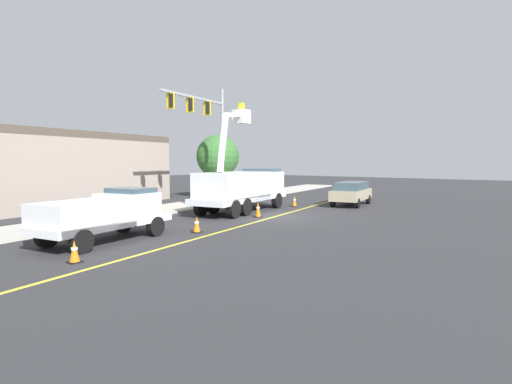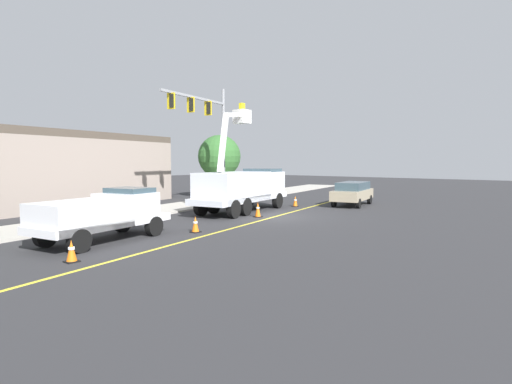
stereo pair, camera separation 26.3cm
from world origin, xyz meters
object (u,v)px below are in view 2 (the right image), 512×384
at_px(service_pickup_truck, 102,213).
at_px(traffic_cone_leading, 71,251).
at_px(passing_minivan, 353,192).
at_px(traffic_signal_mast, 207,123).
at_px(traffic_cone_mid_front, 195,224).
at_px(traffic_cone_trailing, 295,201).
at_px(utility_bucket_truck, 243,186).
at_px(traffic_cone_mid_rear, 258,210).

distance_m(service_pickup_truck, traffic_cone_leading, 3.42).
height_order(passing_minivan, traffic_signal_mast, traffic_signal_mast).
distance_m(passing_minivan, traffic_cone_leading, 20.93).
bearing_deg(traffic_cone_mid_front, traffic_cone_trailing, 11.60).
distance_m(utility_bucket_truck, traffic_cone_leading, 13.99).
xyz_separation_m(utility_bucket_truck, traffic_cone_leading, (-13.23, -4.37, -1.27)).
relative_size(utility_bucket_truck, traffic_cone_leading, 12.02).
bearing_deg(passing_minivan, traffic_cone_trailing, 138.98).
height_order(traffic_cone_mid_rear, traffic_signal_mast, traffic_signal_mast).
bearing_deg(passing_minivan, traffic_cone_mid_rear, 171.29).
distance_m(utility_bucket_truck, traffic_cone_mid_front, 7.97).
bearing_deg(traffic_cone_mid_rear, service_pickup_truck, 177.86).
relative_size(traffic_cone_mid_rear, traffic_cone_trailing, 1.15).
relative_size(traffic_cone_leading, traffic_cone_trailing, 0.94).
bearing_deg(traffic_cone_trailing, passing_minivan, -41.02).
relative_size(traffic_cone_leading, traffic_signal_mast, 0.08).
bearing_deg(passing_minivan, traffic_cone_mid_front, 178.31).
bearing_deg(traffic_cone_trailing, traffic_signal_mast, 125.19).
xyz_separation_m(traffic_cone_mid_rear, traffic_signal_mast, (2.32, 6.52, 5.46)).
xyz_separation_m(traffic_cone_mid_front, traffic_cone_mid_rear, (5.64, 0.97, 0.07)).
height_order(service_pickup_truck, traffic_cone_leading, service_pickup_truck).
bearing_deg(traffic_cone_mid_rear, utility_bucket_truck, 58.48).
height_order(passing_minivan, traffic_cone_trailing, passing_minivan).
distance_m(traffic_cone_leading, traffic_cone_trailing, 18.00).
height_order(utility_bucket_truck, traffic_cone_mid_rear, utility_bucket_truck).
distance_m(traffic_cone_leading, traffic_signal_mast, 17.35).
bearing_deg(traffic_cone_trailing, traffic_cone_mid_rear, -166.65).
bearing_deg(utility_bucket_truck, traffic_signal_mast, 78.39).
xyz_separation_m(traffic_cone_mid_front, traffic_cone_trailing, (11.56, 2.37, 0.01)).
distance_m(traffic_cone_mid_front, traffic_cone_trailing, 11.81).
height_order(traffic_cone_mid_front, traffic_signal_mast, traffic_signal_mast).
bearing_deg(traffic_cone_mid_front, passing_minivan, -1.69).
distance_m(traffic_cone_trailing, traffic_signal_mast, 8.35).
height_order(utility_bucket_truck, traffic_signal_mast, traffic_signal_mast).
bearing_deg(traffic_cone_trailing, utility_bucket_truck, 167.39).
bearing_deg(passing_minivan, traffic_signal_mast, 130.78).
height_order(traffic_cone_leading, traffic_cone_trailing, traffic_cone_trailing).
bearing_deg(traffic_signal_mast, traffic_cone_mid_rear, -109.58).
height_order(traffic_cone_leading, traffic_cone_mid_rear, traffic_cone_mid_rear).
bearing_deg(service_pickup_truck, traffic_signal_mast, 27.87).
bearing_deg(traffic_cone_mid_front, traffic_signal_mast, 43.27).
xyz_separation_m(passing_minivan, traffic_cone_leading, (-20.91, -0.56, -0.62)).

